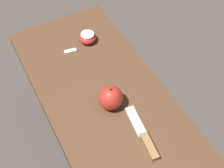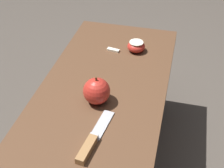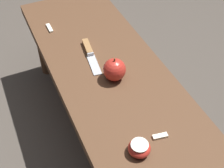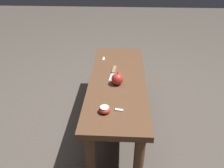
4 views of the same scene
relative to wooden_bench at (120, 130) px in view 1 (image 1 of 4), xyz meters
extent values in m
cube|color=brown|center=(0.00, 0.00, 0.05)|extent=(1.14, 0.41, 0.04)
cylinder|color=brown|center=(-0.51, -0.15, -0.15)|extent=(0.06, 0.06, 0.36)
cylinder|color=brown|center=(-0.51, 0.15, -0.15)|extent=(0.06, 0.06, 0.36)
cube|color=#B7BABF|center=(0.03, 0.04, 0.07)|extent=(0.12, 0.05, 0.00)
cube|color=#B7BABF|center=(0.09, 0.03, 0.08)|extent=(0.02, 0.03, 0.02)
cube|color=#9E7042|center=(0.13, 0.03, 0.08)|extent=(0.09, 0.04, 0.02)
sphere|color=red|center=(-0.07, 0.00, 0.11)|extent=(0.08, 0.08, 0.08)
cylinder|color=#4C3319|center=(-0.07, 0.00, 0.15)|extent=(0.01, 0.01, 0.01)
ellipsoid|color=red|center=(-0.38, 0.06, 0.09)|extent=(0.07, 0.07, 0.04)
cylinder|color=white|center=(-0.38, 0.06, 0.10)|extent=(0.05, 0.05, 0.00)
cube|color=white|center=(-0.36, -0.02, 0.07)|extent=(0.02, 0.05, 0.01)
camera|label=1|loc=(0.46, -0.28, 0.94)|focal=50.00mm
camera|label=2|loc=(0.63, 0.22, 0.71)|focal=50.00mm
camera|label=3|loc=(-0.81, 0.35, 0.87)|focal=50.00mm
camera|label=4|loc=(-1.38, -0.03, 0.90)|focal=35.00mm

